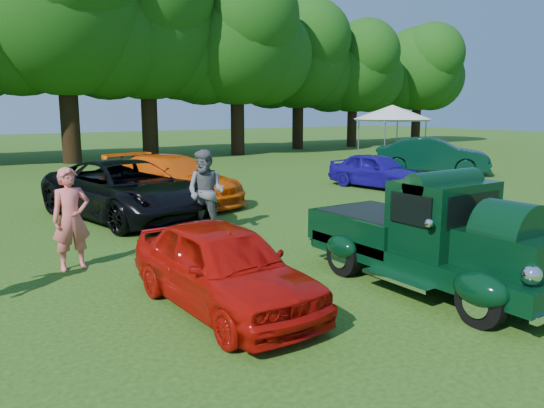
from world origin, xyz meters
TOP-DOWN VIEW (x-y plane):
  - ground at (0.00, 0.00)m, footprint 120.00×120.00m
  - hero_pickup at (0.20, -0.80)m, footprint 2.13×4.58m
  - red_convertible at (-3.13, 0.23)m, footprint 1.62×3.82m
  - back_car_black at (-2.08, 7.37)m, footprint 3.64×6.01m
  - back_car_orange at (-0.11, 8.82)m, footprint 3.38×5.50m
  - back_car_blue at (7.49, 7.60)m, footprint 2.08×3.99m
  - back_car_green at (12.71, 9.32)m, footprint 4.39×4.94m
  - spectator_pink at (-4.46, 3.52)m, footprint 0.69×0.46m
  - spectator_grey at (-1.12, 4.65)m, footprint 1.17×1.22m
  - canopy_tent at (14.78, 13.78)m, footprint 4.90×4.90m
  - tree_line at (-2.37, 24.01)m, footprint 65.41×10.44m

SIDE VIEW (x-z plane):
  - ground at x=0.00m, z-range 0.00..0.00m
  - red_convertible at x=-3.13m, z-range 0.00..1.29m
  - back_car_blue at x=7.49m, z-range 0.00..1.29m
  - back_car_orange at x=-0.11m, z-range 0.00..1.49m
  - hero_pickup at x=0.20m, z-range -0.12..1.67m
  - back_car_black at x=-2.08m, z-range 0.00..1.56m
  - back_car_green at x=12.71m, z-range 0.00..1.62m
  - spectator_pink at x=-4.46m, z-range 0.00..1.88m
  - spectator_grey at x=-1.12m, z-range 0.00..1.98m
  - canopy_tent at x=14.78m, z-range 1.14..4.24m
  - tree_line at x=-2.37m, z-range 0.87..13.31m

